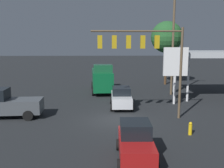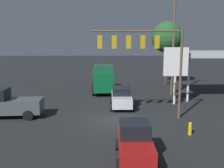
{
  "view_description": "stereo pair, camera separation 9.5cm",
  "coord_description": "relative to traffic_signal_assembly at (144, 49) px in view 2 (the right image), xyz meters",
  "views": [
    {
      "loc": [
        0.66,
        19.0,
        6.05
      ],
      "look_at": [
        0.0,
        -2.0,
        2.58
      ],
      "focal_mm": 40.0,
      "sensor_mm": 36.0,
      "label": 1
    },
    {
      "loc": [
        0.57,
        19.0,
        6.05
      ],
      "look_at": [
        0.0,
        -2.0,
        2.58
      ],
      "focal_mm": 40.0,
      "sensor_mm": 36.0,
      "label": 2
    }
  ],
  "objects": [
    {
      "name": "utility_pole",
      "position": [
        -4.82,
        -9.24,
        0.72
      ],
      "size": [
        2.4,
        0.26,
        11.96
      ],
      "color": "brown",
      "rests_on": "ground"
    },
    {
      "name": "pickup_parked",
      "position": [
        10.99,
        -0.6,
        -4.45
      ],
      "size": [
        5.3,
        2.47,
        2.4
      ],
      "rotation": [
        0.0,
        0.0,
        0.05
      ],
      "color": "#474C51",
      "rests_on": "ground"
    },
    {
      "name": "price_sign",
      "position": [
        -3.91,
        -4.7,
        -1.56
      ],
      "size": [
        2.4,
        0.27,
        5.63
      ],
      "color": "silver",
      "rests_on": "ground"
    },
    {
      "name": "fire_hydrant",
      "position": [
        -2.64,
        3.76,
        -5.12
      ],
      "size": [
        0.24,
        0.24,
        0.88
      ],
      "color": "gold",
      "rests_on": "ground"
    },
    {
      "name": "sedan_far",
      "position": [
        1.48,
        -3.62,
        -4.61
      ],
      "size": [
        2.11,
        4.43,
        1.93
      ],
      "rotation": [
        0.0,
        0.0,
        1.56
      ],
      "color": "silver",
      "rests_on": "ground"
    },
    {
      "name": "delivery_truck",
      "position": [
        3.35,
        -11.04,
        -3.86
      ],
      "size": [
        2.89,
        6.93,
        3.58
      ],
      "rotation": [
        0.0,
        0.0,
        1.63
      ],
      "color": "#0C592D",
      "rests_on": "ground"
    },
    {
      "name": "hatchback_crossing",
      "position": [
        1.46,
        7.16,
        -4.61
      ],
      "size": [
        2.05,
        3.85,
        1.97
      ],
      "rotation": [
        0.0,
        0.0,
        1.54
      ],
      "color": "maroon",
      "rests_on": "ground"
    },
    {
      "name": "gas_station_canopy",
      "position": [
        -9.32,
        -8.35,
        -0.81
      ],
      "size": [
        8.62,
        6.31,
        5.13
      ],
      "color": "#B2B7BC",
      "rests_on": "ground"
    },
    {
      "name": "ground_plane",
      "position": [
        2.41,
        0.44,
        -5.56
      ],
      "size": [
        200.0,
        200.0,
        0.0
      ],
      "primitive_type": "plane",
      "color": "black"
    },
    {
      "name": "traffic_signal_assembly",
      "position": [
        0.0,
        0.0,
        0.0
      ],
      "size": [
        7.16,
        0.43,
        7.24
      ],
      "color": "brown",
      "rests_on": "ground"
    },
    {
      "name": "street_tree",
      "position": [
        -5.9,
        -16.55,
        1.28
      ],
      "size": [
        4.5,
        4.5,
        9.12
      ],
      "color": "#4C331E",
      "rests_on": "ground"
    }
  ]
}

